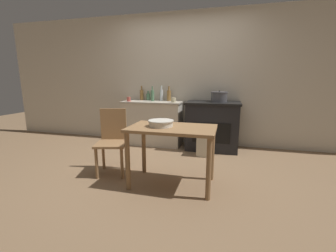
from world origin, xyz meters
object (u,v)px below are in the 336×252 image
object	(u,v)px
chair	(112,139)
cup_center_right	(173,100)
bottle_mid_left	(161,95)
bottle_center_left	(152,95)
cup_mid_right	(129,99)
flour_sack	(205,144)
bottle_far_left	(142,95)
bottle_center	(148,97)
bottle_left	(169,95)
work_table	(172,137)
stock_pot	(219,97)
stove	(212,126)
mixing_bowl_large	(161,123)

from	to	relation	value
chair	cup_center_right	world-z (taller)	cup_center_right
bottle_mid_left	bottle_center_left	xyz separation A→B (m)	(-0.15, -0.13, -0.00)
bottle_center_left	cup_mid_right	size ratio (longest dim) A/B	3.44
flour_sack	bottle_far_left	size ratio (longest dim) A/B	1.43
chair	cup_mid_right	world-z (taller)	cup_mid_right
bottle_far_left	bottle_center	bearing A→B (deg)	1.05
cup_center_right	cup_mid_right	world-z (taller)	cup_center_right
bottle_left	cup_mid_right	world-z (taller)	bottle_left
bottle_far_left	cup_mid_right	bearing A→B (deg)	-112.73
flour_sack	bottle_center	xyz separation A→B (m)	(-1.25, 0.67, 0.73)
bottle_mid_left	bottle_center	size ratio (longest dim) A/B	1.58
bottle_center	bottle_center_left	bearing A→B (deg)	-47.73
bottle_mid_left	bottle_center	distance (m)	0.30
bottle_mid_left	cup_center_right	world-z (taller)	bottle_mid_left
work_table	cup_mid_right	size ratio (longest dim) A/B	12.16
stock_pot	bottle_mid_left	bearing A→B (deg)	171.22
bottle_mid_left	chair	bearing A→B (deg)	-97.84
flour_sack	bottle_center	size ratio (longest dim) A/B	2.20
work_table	bottle_mid_left	size ratio (longest dim) A/B	3.43
chair	bottle_left	bearing A→B (deg)	61.08
bottle_center_left	bottle_center	distance (m)	0.22
stock_pot	stove	bearing A→B (deg)	-168.61
stove	cup_mid_right	xyz separation A→B (m)	(-1.62, -0.11, 0.46)
stove	bottle_center_left	size ratio (longest dim) A/B	3.33
stock_pot	mixing_bowl_large	xyz separation A→B (m)	(-0.61, -1.64, -0.20)
flour_sack	bottle_mid_left	distance (m)	1.38
bottle_far_left	bottle_left	xyz separation A→B (m)	(0.59, -0.04, -0.00)
flour_sack	mixing_bowl_large	distance (m)	1.37
bottle_left	cup_center_right	xyz separation A→B (m)	(0.16, -0.26, -0.07)
work_table	bottle_far_left	world-z (taller)	bottle_far_left
stock_pot	bottle_center_left	world-z (taller)	bottle_center_left
bottle_far_left	bottle_center_left	xyz separation A→B (m)	(0.29, -0.16, -0.00)
chair	stock_pot	bearing A→B (deg)	31.36
bottle_mid_left	bottle_center_left	bearing A→B (deg)	-139.72
mixing_bowl_large	cup_mid_right	bearing A→B (deg)	126.22
work_table	cup_mid_right	bearing A→B (deg)	129.47
bottle_center	cup_mid_right	size ratio (longest dim) A/B	2.24
bottle_left	chair	bearing A→B (deg)	-103.25
stove	stock_pot	size ratio (longest dim) A/B	3.23
bottle_center	flour_sack	bearing A→B (deg)	-28.37
flour_sack	bottle_center_left	world-z (taller)	bottle_center_left
chair	stock_pot	xyz separation A→B (m)	(1.36, 1.46, 0.50)
work_table	stove	bearing A→B (deg)	77.10
stove	cup_mid_right	world-z (taller)	cup_mid_right
flour_sack	bottle_center_left	xyz separation A→B (m)	(-1.10, 0.51, 0.77)
stove	cup_center_right	size ratio (longest dim) A/B	10.93
flour_sack	mixing_bowl_large	bearing A→B (deg)	-109.57
work_table	stock_pot	bearing A→B (deg)	74.05
bottle_center_left	stove	bearing A→B (deg)	-3.36
flour_sack	bottle_mid_left	size ratio (longest dim) A/B	1.39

